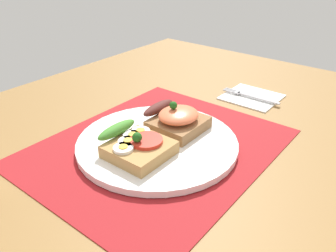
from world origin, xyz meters
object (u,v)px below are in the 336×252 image
sandwich_salmon (176,119)px  napkin (252,96)px  fork (249,96)px  plate (157,143)px  sandwich_egg_tomato (136,145)px

sandwich_salmon → napkin: sandwich_salmon is taller
sandwich_salmon → fork: bearing=-6.6°
sandwich_salmon → plate: bearing=178.1°
sandwich_salmon → napkin: (24.64, -3.04, -3.19)cm
plate → sandwich_salmon: 5.80cm
plate → napkin: 30.00cm
fork → sandwich_salmon: bearing=173.4°
sandwich_salmon → sandwich_egg_tomato: bearing=178.9°
plate → sandwich_salmon: (5.18, -0.18, 2.62)cm
sandwich_egg_tomato → sandwich_salmon: (10.41, -0.20, 0.52)cm
plate → fork: bearing=-5.8°
plate → sandwich_egg_tomato: size_ratio=2.63×
sandwich_egg_tomato → sandwich_salmon: 10.42cm
napkin → fork: fork is taller
plate → sandwich_egg_tomato: 5.63cm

